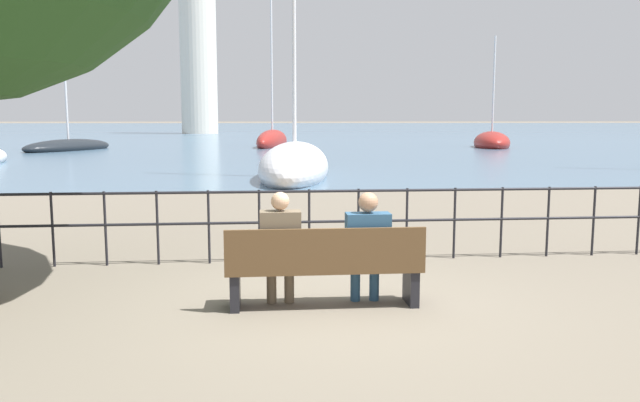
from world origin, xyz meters
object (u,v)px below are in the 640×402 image
sailboat_3 (69,147)px  seated_person_right (367,243)px  seated_person_left (280,244)px  sailboat_5 (492,142)px  park_bench (325,268)px  sailboat_4 (272,141)px  sailboat_1 (295,166)px  harbor_lighthouse (198,54)px

sailboat_3 → seated_person_right: bearing=-45.9°
seated_person_left → sailboat_5: 40.84m
sailboat_3 → park_bench: bearing=-46.6°
sailboat_4 → sailboat_5: 16.14m
park_bench → sailboat_4: bearing=89.8°
sailboat_1 → sailboat_3: 24.89m
seated_person_right → sailboat_4: size_ratio=0.10×
park_bench → harbor_lighthouse: size_ratio=0.09×
seated_person_left → park_bench: bearing=-9.3°
park_bench → harbor_lighthouse: bearing=96.4°
seated_person_right → sailboat_4: 40.49m
seated_person_right → harbor_lighthouse: harbor_lighthouse is taller
seated_person_left → sailboat_3: size_ratio=0.16×
seated_person_left → sailboat_4: size_ratio=0.10×
harbor_lighthouse → sailboat_3: bearing=-94.9°
sailboat_3 → sailboat_4: bearing=41.5°
seated_person_right → sailboat_3: size_ratio=0.15×
sailboat_1 → seated_person_left: bearing=-86.5°
seated_person_right → park_bench: bearing=-170.8°
sailboat_5 → harbor_lighthouse: harbor_lighthouse is taller
harbor_lighthouse → seated_person_left: bearing=-83.9°
sailboat_5 → seated_person_left: bearing=-98.8°
seated_person_right → seated_person_left: bearing=180.0°
seated_person_left → harbor_lighthouse: bearing=96.1°
park_bench → sailboat_4: (0.11, 40.57, -0.03)m
seated_person_left → sailboat_4: bearing=89.2°
seated_person_left → harbor_lighthouse: (-8.86, 82.92, 10.36)m
sailboat_1 → sailboat_5: bearing=62.0°
seated_person_left → harbor_lighthouse: harbor_lighthouse is taller
sailboat_3 → harbor_lighthouse: (4.06, 46.96, 10.82)m
sailboat_4 → park_bench: bearing=-79.3°
sailboat_3 → sailboat_5: sailboat_5 is taller
sailboat_1 → seated_person_right: bearing=-83.0°
seated_person_right → harbor_lighthouse: size_ratio=0.05×
park_bench → harbor_lighthouse: harbor_lighthouse is taller
park_bench → sailboat_5: sailboat_5 is taller
seated_person_left → harbor_lighthouse: 84.04m
sailboat_5 → seated_person_right: bearing=-97.6°
seated_person_right → sailboat_1: size_ratio=0.12×
seated_person_right → sailboat_4: sailboat_4 is taller
seated_person_left → sailboat_1: sailboat_1 is taller
sailboat_1 → sailboat_5: (15.48, 22.10, -0.03)m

